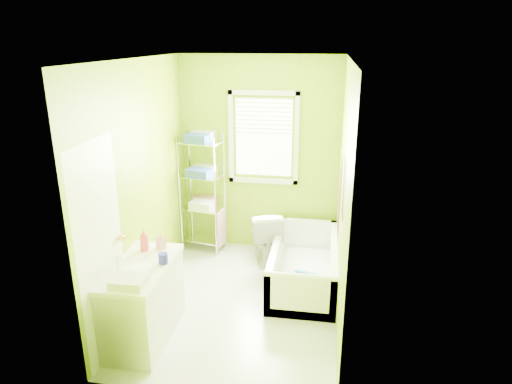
% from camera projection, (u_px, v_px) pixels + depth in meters
% --- Properties ---
extents(ground, '(2.90, 2.90, 0.00)m').
position_uv_depth(ground, '(240.00, 301.00, 5.09)').
color(ground, silver).
rests_on(ground, ground).
extents(room_envelope, '(2.14, 2.94, 2.62)m').
position_uv_depth(room_envelope, '(239.00, 167.00, 4.60)').
color(room_envelope, '#7CA007').
rests_on(room_envelope, ground).
extents(window, '(0.92, 0.05, 1.22)m').
position_uv_depth(window, '(264.00, 133.00, 5.90)').
color(window, white).
rests_on(window, ground).
extents(door, '(0.09, 0.80, 2.00)m').
position_uv_depth(door, '(102.00, 253.00, 3.99)').
color(door, white).
rests_on(door, ground).
extents(right_wall_decor, '(0.04, 1.48, 1.17)m').
position_uv_depth(right_wall_decor, '(341.00, 194.00, 4.50)').
color(right_wall_decor, '#40071C').
rests_on(right_wall_decor, ground).
extents(bathtub, '(0.75, 1.62, 0.52)m').
position_uv_depth(bathtub, '(304.00, 270.00, 5.42)').
color(bathtub, white).
rests_on(bathtub, ground).
extents(toilet, '(0.57, 0.78, 0.71)m').
position_uv_depth(toilet, '(265.00, 235.00, 5.94)').
color(toilet, white).
rests_on(toilet, ground).
extents(vanity, '(0.53, 1.03, 1.01)m').
position_uv_depth(vanity, '(143.00, 299.00, 4.35)').
color(vanity, silver).
rests_on(vanity, ground).
extents(wire_shelf_unit, '(0.59, 0.49, 1.63)m').
position_uv_depth(wire_shelf_unit, '(203.00, 180.00, 6.05)').
color(wire_shelf_unit, silver).
rests_on(wire_shelf_unit, ground).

